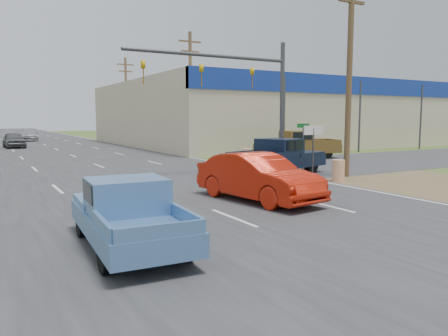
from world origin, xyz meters
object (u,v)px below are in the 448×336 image
distant_car_grey (14,140)px  distant_car_silver (30,135)px  navy_pickup (279,156)px  brown_pickup (295,145)px  red_convertible (258,178)px  blue_pickup (127,212)px

distant_car_grey → distant_car_silver: (2.71, 13.18, -0.03)m
distant_car_grey → navy_pickup: bearing=-73.2°
brown_pickup → distant_car_silver: 38.25m
distant_car_silver → brown_pickup: bearing=-62.1°
navy_pickup → distant_car_grey: 30.86m
red_convertible → distant_car_silver: bearing=84.8°
distant_car_silver → red_convertible: bearing=-80.5°
blue_pickup → navy_pickup: navy_pickup is taller
blue_pickup → brown_pickup: bearing=44.9°
blue_pickup → distant_car_grey: bearing=92.7°
blue_pickup → navy_pickup: bearing=42.0°
distant_car_grey → blue_pickup: bearing=-93.2°
blue_pickup → distant_car_silver: (3.01, 50.82, -0.06)m
navy_pickup → distant_car_silver: bearing=175.7°
navy_pickup → brown_pickup: 9.28m
navy_pickup → distant_car_grey: (-10.34, 29.08, -0.18)m
blue_pickup → brown_pickup: (17.07, 15.25, 0.21)m
red_convertible → blue_pickup: red_convertible is taller
navy_pickup → distant_car_grey: navy_pickup is taller
red_convertible → brown_pickup: brown_pickup is taller
red_convertible → blue_pickup: bearing=-159.4°
blue_pickup → navy_pickup: 13.66m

